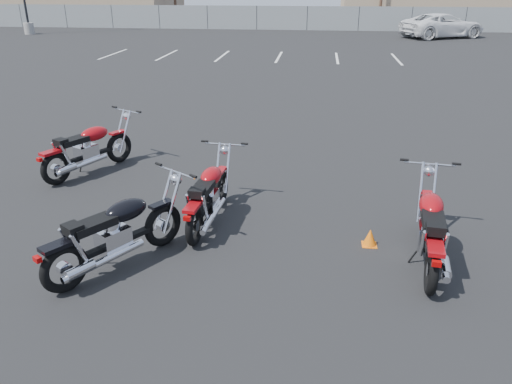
# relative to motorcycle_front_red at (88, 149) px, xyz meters

# --- Properties ---
(ground) EXTENTS (120.00, 120.00, 0.00)m
(ground) POSITION_rel_motorcycle_front_red_xyz_m (3.56, -2.71, -0.52)
(ground) COLOR black
(ground) RESTS_ON ground
(motorcycle_front_red) EXTENTS (1.50, 2.26, 1.15)m
(motorcycle_front_red) POSITION_rel_motorcycle_front_red_xyz_m (0.00, 0.00, 0.00)
(motorcycle_front_red) COLOR black
(motorcycle_front_red) RESTS_ON ground
(motorcycle_second_black) EXTENTS (1.70, 2.19, 1.16)m
(motorcycle_second_black) POSITION_rel_motorcycle_front_red_xyz_m (1.98, -3.50, 0.00)
(motorcycle_second_black) COLOR black
(motorcycle_second_black) RESTS_ON ground
(motorcycle_third_red) EXTENTS (0.86, 2.23, 1.09)m
(motorcycle_third_red) POSITION_rel_motorcycle_front_red_xyz_m (2.96, -1.98, -0.03)
(motorcycle_third_red) COLOR black
(motorcycle_third_red) RESTS_ON ground
(motorcycle_rear_red) EXTENTS (0.91, 2.35, 1.15)m
(motorcycle_rear_red) POSITION_rel_motorcycle_front_red_xyz_m (6.31, -2.82, 0.00)
(motorcycle_rear_red) COLOR black
(motorcycle_rear_red) RESTS_ON ground
(training_cone_near) EXTENTS (0.23, 0.23, 0.27)m
(training_cone_near) POSITION_rel_motorcycle_front_red_xyz_m (5.55, -2.44, -0.39)
(training_cone_near) COLOR orange
(training_cone_near) RESTS_ON ground
(chainlink_fence) EXTENTS (80.06, 0.06, 1.80)m
(chainlink_fence) POSITION_rel_motorcycle_front_red_xyz_m (3.56, 32.29, 0.38)
(chainlink_fence) COLOR slate
(chainlink_fence) RESTS_ON ground
(tan_building_east) EXTENTS (14.40, 9.40, 3.70)m
(tan_building_east) POSITION_rel_motorcycle_front_red_xyz_m (13.56, 41.29, 1.34)
(tan_building_east) COLOR tan
(tan_building_east) RESTS_ON ground
(parking_line_stripes) EXTENTS (15.12, 4.00, 0.01)m
(parking_line_stripes) POSITION_rel_motorcycle_front_red_xyz_m (1.06, 17.29, -0.52)
(parking_line_stripes) COLOR silver
(parking_line_stripes) RESTS_ON ground
(white_van) EXTENTS (5.38, 7.15, 2.53)m
(white_van) POSITION_rel_motorcycle_front_red_xyz_m (12.94, 27.88, 0.74)
(white_van) COLOR white
(white_van) RESTS_ON ground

